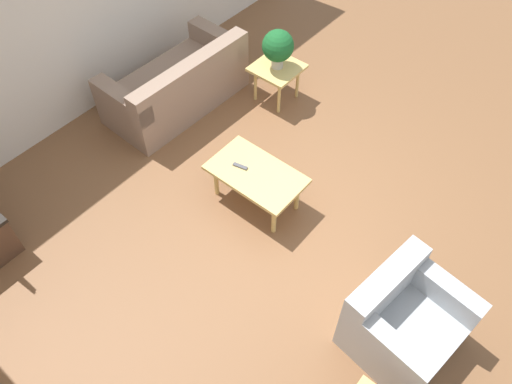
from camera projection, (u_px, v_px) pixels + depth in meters
name	position (u px, v px, depth m)	size (l,w,h in m)	color
ground_plane	(292.00, 215.00, 5.33)	(14.00, 14.00, 0.00)	brown
wall_right	(78.00, 0.00, 5.50)	(0.12, 7.20, 2.70)	silver
sofa	(178.00, 86.00, 6.20)	(0.92, 1.80, 0.79)	gray
armchair	(403.00, 321.00, 4.22)	(0.91, 0.98, 0.80)	#A8ADB2
coffee_table	(256.00, 176.00, 5.14)	(0.99, 0.59, 0.46)	tan
side_table_plant	(277.00, 71.00, 6.19)	(0.56, 0.56, 0.49)	tan
potted_plant	(278.00, 47.00, 5.91)	(0.38, 0.38, 0.49)	#B2ADA3
remote_control	(240.00, 166.00, 5.14)	(0.16, 0.08, 0.02)	#4C4C51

